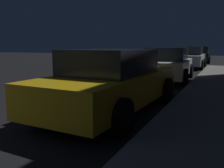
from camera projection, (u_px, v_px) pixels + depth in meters
car_yellow_cab at (113, 81)px, 5.62m from camera, size 2.12×4.58×1.43m
car_white at (167, 64)px, 10.65m from camera, size 2.14×4.25×1.43m
car_silver at (189, 57)px, 16.71m from camera, size 2.10×4.48×1.43m
car_black at (198, 55)px, 21.82m from camera, size 2.18×4.51×1.43m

